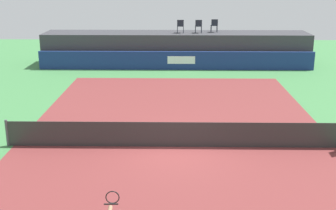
# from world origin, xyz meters

# --- Properties ---
(ground_plane) EXTENTS (48.00, 48.00, 0.00)m
(ground_plane) POSITION_xyz_m (0.00, 3.00, 0.00)
(ground_plane) COLOR #3D7A42
(court_inner) EXTENTS (12.00, 22.00, 0.00)m
(court_inner) POSITION_xyz_m (0.00, 0.00, 0.00)
(court_inner) COLOR maroon
(court_inner) RESTS_ON ground
(sponsor_wall) EXTENTS (18.00, 0.22, 1.20)m
(sponsor_wall) POSITION_xyz_m (0.00, 13.50, 0.60)
(sponsor_wall) COLOR navy
(sponsor_wall) RESTS_ON ground
(spectator_platform) EXTENTS (18.00, 2.80, 2.20)m
(spectator_platform) POSITION_xyz_m (0.00, 15.30, 1.10)
(spectator_platform) COLOR #38383D
(spectator_platform) RESTS_ON ground
(spectator_chair_far_left) EXTENTS (0.45, 0.45, 0.89)m
(spectator_chair_far_left) POSITION_xyz_m (0.29, 15.06, 2.69)
(spectator_chair_far_left) COLOR #1E232D
(spectator_chair_far_left) RESTS_ON spectator_platform
(spectator_chair_left) EXTENTS (0.44, 0.44, 0.89)m
(spectator_chair_left) POSITION_xyz_m (1.51, 15.06, 2.69)
(spectator_chair_left) COLOR #1E232D
(spectator_chair_left) RESTS_ON spectator_platform
(spectator_chair_center) EXTENTS (0.46, 0.46, 0.89)m
(spectator_chair_center) POSITION_xyz_m (2.61, 15.47, 2.69)
(spectator_chair_center) COLOR #1E232D
(spectator_chair_center) RESTS_ON spectator_platform
(tennis_net) EXTENTS (12.40, 0.02, 0.95)m
(tennis_net) POSITION_xyz_m (0.00, 0.00, 0.47)
(tennis_net) COLOR #2D2D2D
(tennis_net) RESTS_ON ground
(net_post_near) EXTENTS (0.10, 0.10, 1.00)m
(net_post_near) POSITION_xyz_m (-6.20, 0.00, 0.50)
(net_post_near) COLOR #4C4C51
(net_post_near) RESTS_ON ground
(tennis_ball) EXTENTS (0.07, 0.07, 0.07)m
(tennis_ball) POSITION_xyz_m (2.87, 0.24, 0.04)
(tennis_ball) COLOR #D8EA33
(tennis_ball) RESTS_ON court_inner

